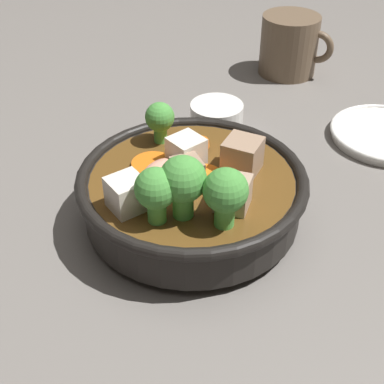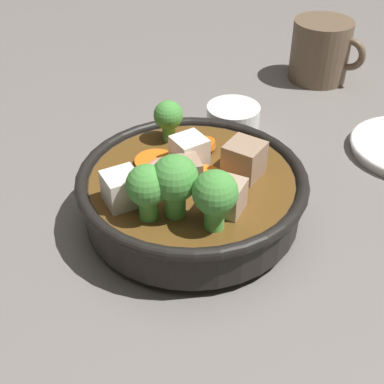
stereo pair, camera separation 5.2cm
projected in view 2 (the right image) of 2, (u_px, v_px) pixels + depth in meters
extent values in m
plane|color=slate|center=(192.00, 220.00, 0.54)|extent=(3.00, 3.00, 0.00)
cylinder|color=black|center=(192.00, 216.00, 0.54)|extent=(0.12, 0.12, 0.01)
cylinder|color=black|center=(192.00, 195.00, 0.52)|extent=(0.21, 0.21, 0.04)
torus|color=black|center=(192.00, 178.00, 0.51)|extent=(0.22, 0.22, 0.01)
cylinder|color=brown|center=(192.00, 188.00, 0.52)|extent=(0.20, 0.20, 0.02)
cylinder|color=orange|center=(156.00, 161.00, 0.53)|extent=(0.06, 0.06, 0.01)
cylinder|color=orange|center=(196.00, 146.00, 0.55)|extent=(0.05, 0.05, 0.02)
cylinder|color=orange|center=(205.00, 182.00, 0.50)|extent=(0.04, 0.04, 0.01)
cylinder|color=#59B84C|center=(145.00, 206.00, 0.46)|extent=(0.02, 0.02, 0.02)
sphere|color=#47933D|center=(144.00, 184.00, 0.45)|extent=(0.04, 0.04, 0.04)
cylinder|color=#59B84C|center=(175.00, 203.00, 0.46)|extent=(0.02, 0.02, 0.02)
sphere|color=#47933D|center=(175.00, 178.00, 0.44)|extent=(0.04, 0.04, 0.04)
cylinder|color=#59B84C|center=(214.00, 216.00, 0.45)|extent=(0.02, 0.02, 0.02)
sphere|color=#47933D|center=(215.00, 192.00, 0.43)|extent=(0.04, 0.04, 0.04)
cylinder|color=#59B84C|center=(169.00, 132.00, 0.56)|extent=(0.01, 0.01, 0.02)
sphere|color=#47933D|center=(168.00, 115.00, 0.55)|extent=(0.03, 0.03, 0.03)
cube|color=#9E7F66|center=(182.00, 171.00, 0.50)|extent=(0.04, 0.04, 0.03)
cube|color=tan|center=(227.00, 196.00, 0.46)|extent=(0.03, 0.03, 0.03)
cube|color=silver|center=(189.00, 151.00, 0.52)|extent=(0.04, 0.04, 0.03)
cube|color=silver|center=(122.00, 189.00, 0.47)|extent=(0.04, 0.04, 0.03)
cube|color=#9E7F66|center=(244.00, 159.00, 0.51)|extent=(0.03, 0.03, 0.03)
ellipsoid|color=#EA9E84|center=(159.00, 170.00, 0.51)|extent=(0.03, 0.05, 0.02)
cylinder|color=white|center=(233.00, 123.00, 0.65)|extent=(0.06, 0.06, 0.05)
cylinder|color=brown|center=(233.00, 113.00, 0.64)|extent=(0.05, 0.05, 0.00)
cylinder|color=brown|center=(320.00, 51.00, 0.78)|extent=(0.08, 0.08, 0.09)
torus|color=brown|center=(349.00, 54.00, 0.76)|extent=(0.05, 0.01, 0.05)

